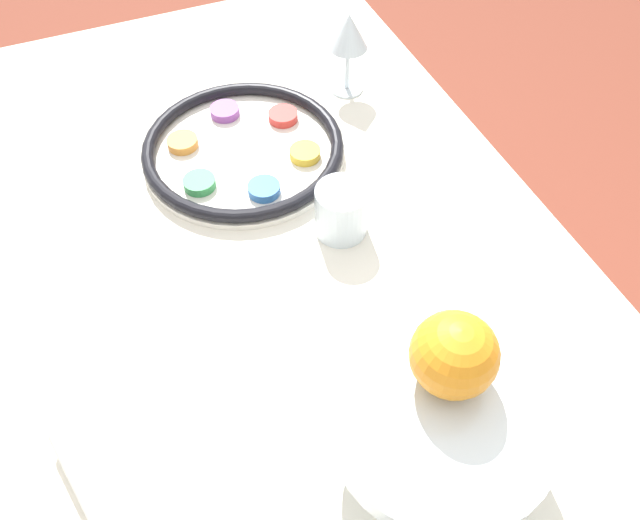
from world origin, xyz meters
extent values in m
plane|color=brown|center=(0.00, 0.00, 0.00)|extent=(8.00, 8.00, 0.00)
cube|color=silver|center=(0.00, 0.00, 0.37)|extent=(1.53, 0.87, 0.74)
cylinder|color=silver|center=(-0.31, 0.06, 0.75)|extent=(0.31, 0.31, 0.01)
torus|color=black|center=(-0.31, 0.06, 0.76)|extent=(0.31, 0.31, 0.02)
cylinder|color=#2D6BB7|center=(-0.21, 0.06, 0.76)|extent=(0.05, 0.05, 0.01)
cylinder|color=gold|center=(-0.26, 0.15, 0.76)|extent=(0.05, 0.05, 0.01)
cylinder|color=red|center=(-0.35, 0.15, 0.76)|extent=(0.05, 0.05, 0.01)
cylinder|color=#844299|center=(-0.40, 0.06, 0.76)|extent=(0.05, 0.05, 0.01)
cylinder|color=orange|center=(-0.35, -0.02, 0.76)|extent=(0.05, 0.05, 0.01)
cylinder|color=#33934C|center=(-0.26, -0.02, 0.76)|extent=(0.05, 0.05, 0.01)
cylinder|color=silver|center=(-0.40, 0.28, 0.75)|extent=(0.06, 0.06, 0.00)
cylinder|color=silver|center=(-0.40, 0.28, 0.79)|extent=(0.01, 0.01, 0.08)
cone|color=silver|center=(-0.40, 0.28, 0.86)|extent=(0.06, 0.06, 0.06)
cylinder|color=silver|center=(0.23, 0.10, 0.75)|extent=(0.11, 0.11, 0.01)
cylinder|color=silver|center=(0.23, 0.10, 0.79)|extent=(0.03, 0.03, 0.07)
cylinder|color=silver|center=(0.23, 0.10, 0.83)|extent=(0.23, 0.23, 0.03)
sphere|color=orange|center=(0.20, 0.12, 0.89)|extent=(0.09, 0.09, 0.09)
cylinder|color=white|center=(0.14, -0.24, 0.77)|extent=(0.16, 0.08, 0.05)
cylinder|color=silver|center=(-0.11, 0.14, 0.78)|extent=(0.07, 0.07, 0.08)
camera|label=1|loc=(0.42, -0.11, 1.41)|focal=35.00mm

